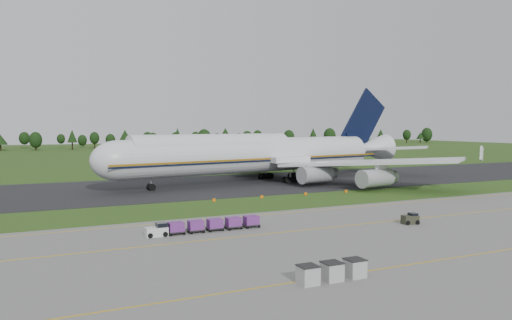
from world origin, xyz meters
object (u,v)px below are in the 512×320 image
uld_row (332,271)px  edge_markers (284,196)px  utility_cart (410,220)px  aircraft (260,154)px  baggage_train (203,225)px

uld_row → edge_markers: 50.59m
utility_cart → uld_row: size_ratio=0.36×
aircraft → uld_row: 75.37m
edge_markers → uld_row: bearing=-113.7°
uld_row → edge_markers: size_ratio=0.23×
uld_row → baggage_train: bearing=98.7°
utility_cart → edge_markers: (-3.19, 30.03, -0.36)m
aircraft → baggage_train: (-30.33, -46.83, -5.84)m
uld_row → utility_cart: bearing=34.7°
baggage_train → utility_cart: size_ratio=6.44×
edge_markers → baggage_train: bearing=-136.2°
baggage_train → edge_markers: size_ratio=0.52×
baggage_train → uld_row: size_ratio=2.31×
aircraft → edge_markers: aircraft is taller
uld_row → edge_markers: bearing=66.3°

